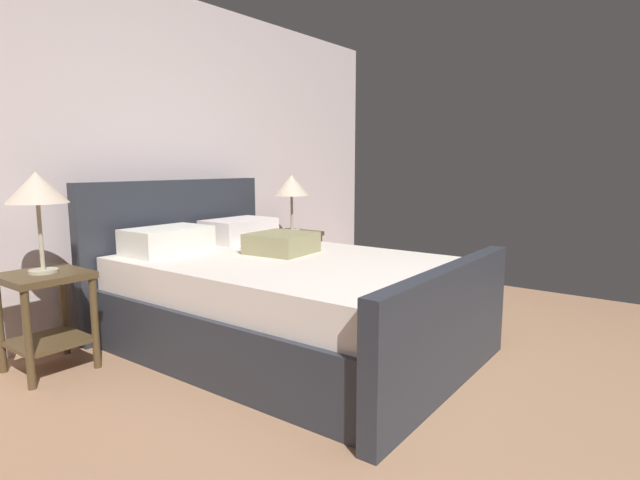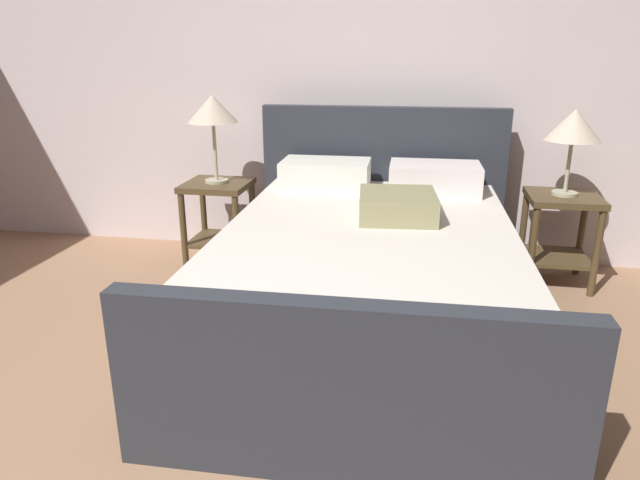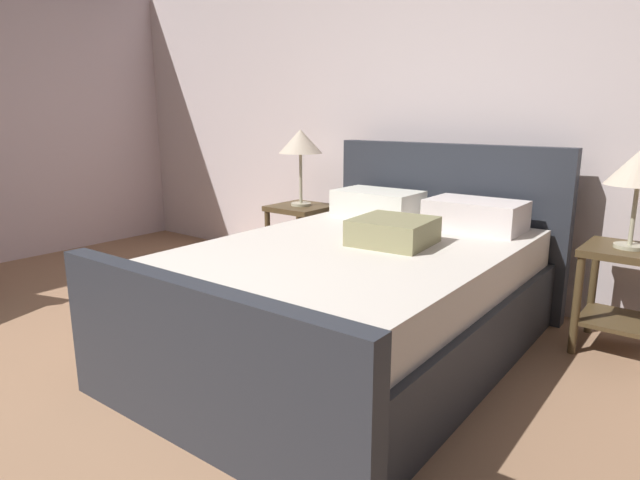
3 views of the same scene
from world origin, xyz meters
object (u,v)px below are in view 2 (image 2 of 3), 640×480
(bed, at_px, (369,272))
(table_lamp_right, at_px, (574,127))
(nightstand_left, at_px, (218,210))
(nightstand_right, at_px, (560,225))
(table_lamp_left, at_px, (213,111))

(bed, height_order, table_lamp_right, table_lamp_right)
(bed, bearing_deg, table_lamp_right, 37.61)
(table_lamp_right, distance_m, nightstand_left, 2.38)
(bed, relative_size, nightstand_right, 3.96)
(bed, xyz_separation_m, nightstand_right, (1.15, 0.89, 0.06))
(nightstand_right, distance_m, nightstand_left, 2.30)
(bed, height_order, nightstand_left, bed)
(table_lamp_right, bearing_deg, table_lamp_left, -178.84)
(bed, bearing_deg, table_lamp_left, 143.88)
(nightstand_left, bearing_deg, bed, -36.12)
(nightstand_left, bearing_deg, table_lamp_right, 1.16)
(nightstand_right, height_order, nightstand_left, same)
(nightstand_right, bearing_deg, table_lamp_left, -178.84)
(bed, xyz_separation_m, table_lamp_right, (1.15, 0.89, 0.69))
(nightstand_right, distance_m, table_lamp_left, 2.40)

